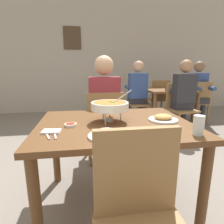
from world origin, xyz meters
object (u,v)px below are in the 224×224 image
diner_main (104,104)px  rice_plate (107,134)px  dining_table_main (115,135)px  curry_bowl (110,106)px  sauce_dish (71,125)px  chair_bg_middle (198,100)px  patron_bg_left (183,93)px  chair_bg_corner (159,97)px  patron_bg_middle (198,89)px  chair_diner_main (104,123)px  dining_table_far (169,95)px  chair_viewer_empty (141,217)px  patron_bg_right (137,89)px  chair_bg_left (179,105)px  appetizer_plate (163,118)px  drink_glass (198,126)px  chair_bg_right (138,100)px

diner_main → rice_plate: 1.12m
dining_table_main → curry_bowl: (-0.04, 0.03, 0.23)m
diner_main → sauce_dish: size_ratio=14.56×
chair_bg_middle → patron_bg_left: 0.87m
chair_bg_corner → patron_bg_middle: bearing=-39.6°
sauce_dish → patron_bg_middle: 3.37m
chair_diner_main → sauce_dish: bearing=-112.9°
dining_table_far → patron_bg_middle: size_ratio=0.76×
diner_main → chair_viewer_empty: (-0.00, -1.53, -0.24)m
chair_bg_middle → patron_bg_right: 1.34m
chair_bg_left → chair_bg_corner: size_ratio=1.00×
curry_bowl → chair_bg_middle: bearing=44.2°
curry_bowl → diner_main: bearing=87.3°
dining_table_main → patron_bg_right: patron_bg_right is taller
chair_diner_main → chair_bg_middle: same height
chair_bg_left → dining_table_main: bearing=-131.0°
patron_bg_left → diner_main: bearing=-150.4°
chair_viewer_empty → chair_bg_corner: (1.51, 3.47, 0.00)m
dining_table_main → patron_bg_middle: (2.15, 2.20, 0.11)m
chair_diner_main → patron_bg_left: (1.50, 0.88, 0.24)m
curry_bowl → patron_bg_middle: patron_bg_middle is taller
curry_bowl → chair_bg_corner: curry_bowl is taller
rice_plate → patron_bg_middle: 3.38m
chair_viewer_empty → chair_bg_middle: 3.62m
chair_diner_main → dining_table_far: size_ratio=0.90×
dining_table_far → rice_plate: bearing=-122.6°
sauce_dish → dining_table_far: (1.88, 2.29, -0.14)m
appetizer_plate → chair_bg_corner: size_ratio=0.27×
sauce_dish → chair_bg_corner: (1.86, 2.78, -0.25)m
drink_glass → chair_diner_main: bearing=113.3°
appetizer_plate → chair_bg_right: bearing=78.2°
patron_bg_left → patron_bg_middle: size_ratio=1.00×
sauce_dish → chair_bg_left: 2.55m
chair_bg_right → patron_bg_left: 0.96m
dining_table_main → chair_bg_corner: 3.12m
chair_viewer_empty → chair_diner_main: bearing=90.0°
curry_bowl → patron_bg_left: bearing=46.6°
chair_bg_middle → drink_glass: bearing=-123.5°
patron_bg_right → chair_bg_corner: bearing=33.0°
diner_main → chair_viewer_empty: 1.55m
curry_bowl → drink_glass: (0.52, -0.39, -0.07)m
dining_table_far → patron_bg_right: size_ratio=0.76×
rice_plate → dining_table_main: bearing=71.9°
patron_bg_left → sauce_dish: bearing=-137.3°
drink_glass → chair_bg_middle: chair_bg_middle is taller
chair_viewer_empty → chair_bg_left: bearing=58.8°
chair_bg_middle → patron_bg_middle: patron_bg_middle is taller
chair_viewer_empty → curry_bowl: bearing=92.7°
dining_table_main → appetizer_plate: appetizer_plate is taller
appetizer_plate → patron_bg_middle: bearing=51.7°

